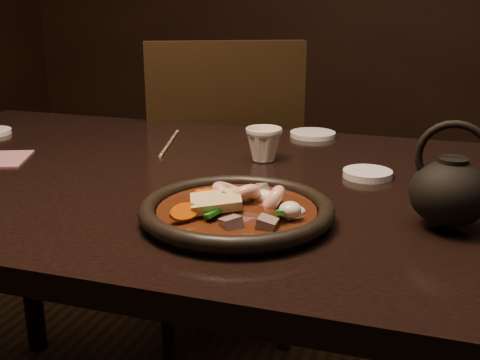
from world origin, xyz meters
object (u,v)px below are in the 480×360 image
(plate, at_px, (237,211))
(teapot, at_px, (451,189))
(tea_cup, at_px, (264,143))
(table, at_px, (200,213))
(chair, at_px, (223,183))

(plate, bearing_deg, teapot, 13.52)
(tea_cup, xyz_separation_m, teapot, (0.36, -0.27, 0.02))
(table, height_order, tea_cup, tea_cup)
(chair, xyz_separation_m, plate, (0.32, -0.84, 0.24))
(teapot, bearing_deg, tea_cup, 146.29)
(table, height_order, teapot, teapot)
(table, relative_size, plate, 5.31)
(chair, xyz_separation_m, tea_cup, (0.27, -0.49, 0.26))
(table, xyz_separation_m, tea_cup, (0.09, 0.14, 0.11))
(tea_cup, bearing_deg, plate, -80.74)
(tea_cup, relative_size, teapot, 0.48)
(plate, xyz_separation_m, teapot, (0.31, 0.07, 0.04))
(plate, distance_m, tea_cup, 0.35)
(plate, distance_m, teapot, 0.32)
(chair, distance_m, tea_cup, 0.62)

